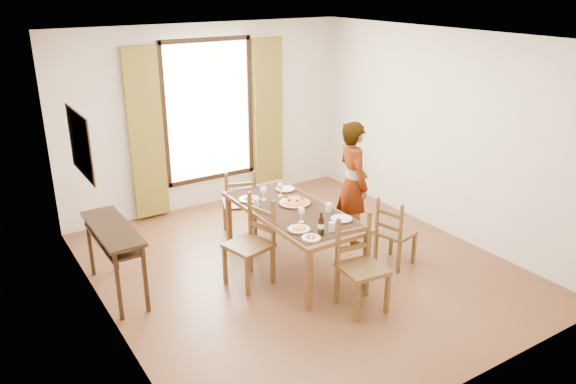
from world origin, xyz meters
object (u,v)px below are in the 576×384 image
dining_table (292,214)px  pasta_platter (294,200)px  man (353,184)px  console_table (113,236)px

dining_table → pasta_platter: 0.19m
pasta_platter → man: bearing=3.3°
console_table → pasta_platter: bearing=-11.5°
pasta_platter → dining_table: bearing=-131.7°
dining_table → pasta_platter: bearing=48.3°
man → dining_table: bearing=111.8°
console_table → man: man is taller
dining_table → pasta_platter: (0.10, 0.12, 0.11)m
man → pasta_platter: bearing=105.8°
dining_table → man: 1.05m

